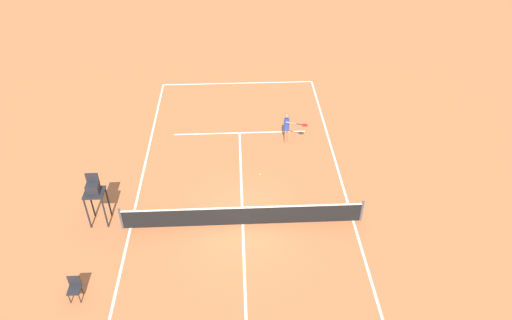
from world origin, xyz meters
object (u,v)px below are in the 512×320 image
at_px(player_serving, 287,126).
at_px(courtside_chair_near, 74,287).
at_px(tennis_ball, 259,174).
at_px(umpire_chair, 94,192).

bearing_deg(player_serving, courtside_chair_near, -22.72).
height_order(tennis_ball, umpire_chair, umpire_chair).
bearing_deg(umpire_chair, courtside_chair_near, 89.42).
relative_size(umpire_chair, courtside_chair_near, 2.54).
height_order(umpire_chair, courtside_chair_near, umpire_chair).
distance_m(tennis_ball, umpire_chair, 7.51).
bearing_deg(courtside_chair_near, player_serving, -132.17).
bearing_deg(umpire_chair, player_serving, -147.07).
xyz_separation_m(umpire_chair, courtside_chair_near, (0.04, 3.85, -1.07)).
relative_size(player_serving, umpire_chair, 0.70).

